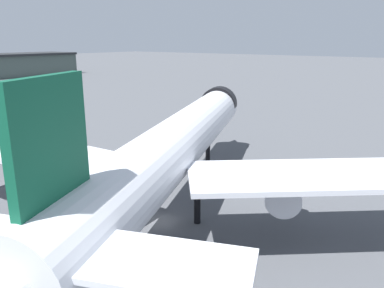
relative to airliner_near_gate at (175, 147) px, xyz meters
The scene contains 3 objects.
ground 8.77m from the airliner_near_gate, behind, with size 900.00×900.00×0.00m, color #4C4F54.
airliner_near_gate is the anchor object (origin of this frame).
baggage_tug_wing 38.19m from the airliner_near_gate, 73.82° to the left, with size 3.35×2.18×1.85m.
Camera 1 is at (-29.58, -26.53, 20.19)m, focal length 35.52 mm.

